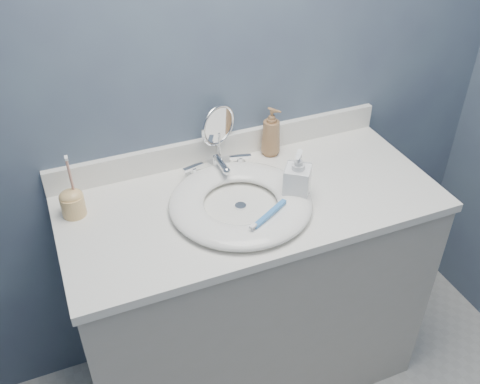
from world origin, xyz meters
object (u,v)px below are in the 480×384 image
makeup_mirror (218,132)px  toothbrush_holder (72,202)px  soap_bottle_clear (298,176)px  soap_bottle_amber (271,132)px

makeup_mirror → toothbrush_holder: 0.53m
makeup_mirror → soap_bottle_clear: makeup_mirror is taller
soap_bottle_amber → soap_bottle_clear: (-0.04, -0.28, -0.00)m
makeup_mirror → toothbrush_holder: makeup_mirror is taller
soap_bottle_clear → toothbrush_holder: bearing=-159.0°
makeup_mirror → toothbrush_holder: (-0.52, -0.11, -0.07)m
soap_bottle_amber → toothbrush_holder: (-0.71, -0.09, -0.04)m
soap_bottle_amber → toothbrush_holder: size_ratio=0.86×
makeup_mirror → soap_bottle_clear: 0.33m
makeup_mirror → soap_bottle_clear: (0.15, -0.30, -0.03)m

